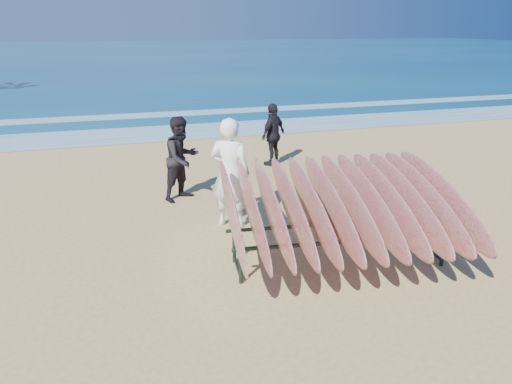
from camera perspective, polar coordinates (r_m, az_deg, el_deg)
The scene contains 8 objects.
ground at distance 7.17m, azimuth 1.93°, elevation -9.18°, with size 120.00×120.00×0.00m, color tan.
ocean at distance 61.11m, azimuth -15.90°, elevation 14.90°, with size 160.00×160.00×0.00m, color navy.
foam_near at distance 16.46m, azimuth -9.67°, elevation 6.72°, with size 160.00×160.00×0.00m, color white.
foam_far at distance 19.88m, azimuth -11.12°, elevation 8.67°, with size 160.00×160.00×0.00m, color white.
surfboard_rack at distance 7.15m, azimuth 9.62°, elevation -1.41°, with size 3.51×3.27×1.52m.
person_white at distance 8.45m, azimuth -2.99°, elevation 2.16°, with size 0.69×0.45×1.90m, color white.
person_dark_a at distance 9.94m, azimuth -8.47°, elevation 3.81°, with size 0.81×0.63×1.67m, color black.
person_dark_b at distance 12.32m, azimuth 1.98°, elevation 6.57°, with size 0.90×0.37×1.53m, color black.
Camera 1 is at (-2.12, -5.98, 3.36)m, focal length 35.00 mm.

